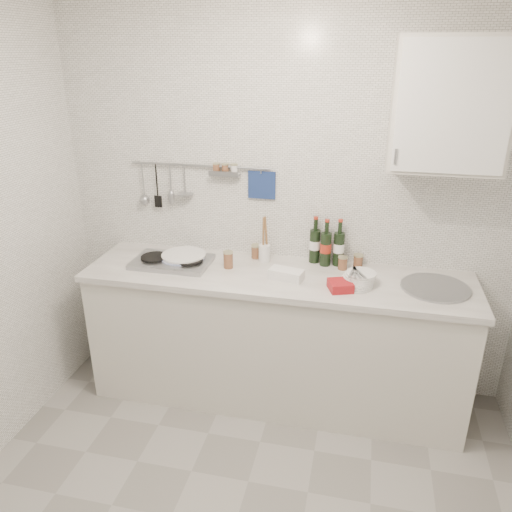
# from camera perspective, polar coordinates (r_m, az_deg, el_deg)

# --- Properties ---
(back_wall) EXTENTS (3.00, 0.02, 2.50)m
(back_wall) POSITION_cam_1_polar(r_m,az_deg,el_deg) (3.29, 3.44, 5.32)
(back_wall) COLOR silver
(back_wall) RESTS_ON floor
(counter) EXTENTS (2.44, 0.64, 0.96)m
(counter) POSITION_cam_1_polar(r_m,az_deg,el_deg) (3.37, 2.37, -9.59)
(counter) COLOR beige
(counter) RESTS_ON floor
(wall_rail) EXTENTS (0.98, 0.09, 0.34)m
(wall_rail) POSITION_cam_1_polar(r_m,az_deg,el_deg) (3.36, -6.78, 8.66)
(wall_rail) COLOR #93969B
(wall_rail) RESTS_ON back_wall
(wall_cabinet) EXTENTS (0.60, 0.38, 0.70)m
(wall_cabinet) POSITION_cam_1_polar(r_m,az_deg,el_deg) (2.97, 21.25, 15.80)
(wall_cabinet) COLOR beige
(wall_cabinet) RESTS_ON back_wall
(plate_stack_hob) EXTENTS (0.32, 0.31, 0.05)m
(plate_stack_hob) POSITION_cam_1_polar(r_m,az_deg,el_deg) (3.34, -8.43, -0.21)
(plate_stack_hob) COLOR #5066B5
(plate_stack_hob) RESTS_ON counter
(plate_stack_sink) EXTENTS (0.23, 0.22, 0.09)m
(plate_stack_sink) POSITION_cam_1_polar(r_m,az_deg,el_deg) (3.02, 11.54, -2.62)
(plate_stack_sink) COLOR white
(plate_stack_sink) RESTS_ON counter
(wine_bottles) EXTENTS (0.23, 0.11, 0.31)m
(wine_bottles) POSITION_cam_1_polar(r_m,az_deg,el_deg) (3.25, 8.08, 1.63)
(wine_bottles) COLOR black
(wine_bottles) RESTS_ON counter
(butter_dish) EXTENTS (0.22, 0.15, 0.06)m
(butter_dish) POSITION_cam_1_polar(r_m,az_deg,el_deg) (3.06, 3.49, -2.10)
(butter_dish) COLOR white
(butter_dish) RESTS_ON counter
(strawberry_punnet) EXTENTS (0.17, 0.17, 0.05)m
(strawberry_punnet) POSITION_cam_1_polar(r_m,az_deg,el_deg) (2.96, 9.62, -3.36)
(strawberry_punnet) COLOR red
(strawberry_punnet) RESTS_ON counter
(utensil_crock) EXTENTS (0.08, 0.08, 0.32)m
(utensil_crock) POSITION_cam_1_polar(r_m,az_deg,el_deg) (3.29, 0.97, 0.63)
(utensil_crock) COLOR white
(utensil_crock) RESTS_ON counter
(jar_a) EXTENTS (0.07, 0.07, 0.09)m
(jar_a) POSITION_cam_1_polar(r_m,az_deg,el_deg) (3.36, 0.02, 0.55)
(jar_a) COLOR brown
(jar_a) RESTS_ON counter
(jar_b) EXTENTS (0.06, 0.06, 0.08)m
(jar_b) POSITION_cam_1_polar(r_m,az_deg,el_deg) (3.30, 11.60, -0.46)
(jar_b) COLOR brown
(jar_b) RESTS_ON counter
(jar_c) EXTENTS (0.06, 0.06, 0.09)m
(jar_c) POSITION_cam_1_polar(r_m,az_deg,el_deg) (3.23, 9.88, -0.76)
(jar_c) COLOR brown
(jar_c) RESTS_ON counter
(jar_d) EXTENTS (0.06, 0.06, 0.11)m
(jar_d) POSITION_cam_1_polar(r_m,az_deg,el_deg) (3.20, -3.20, -0.41)
(jar_d) COLOR brown
(jar_d) RESTS_ON counter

